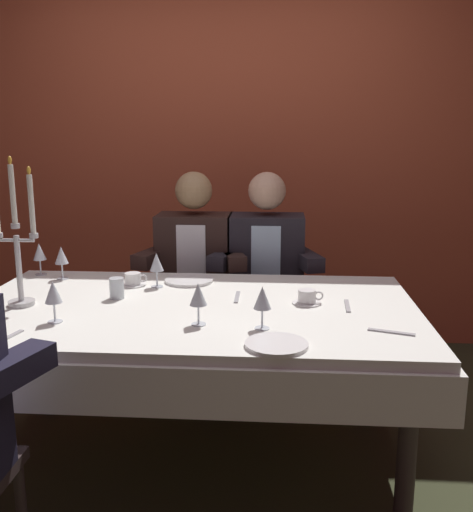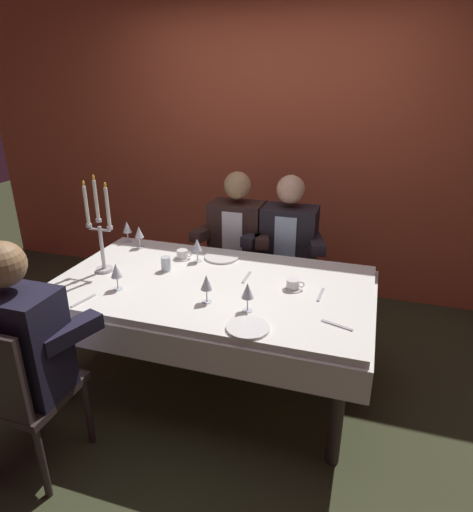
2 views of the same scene
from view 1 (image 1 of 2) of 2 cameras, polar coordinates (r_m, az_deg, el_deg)
The scene contains 21 objects.
ground_plane at distance 2.76m, azimuth -4.22°, elevation -19.74°, with size 12.00×12.00×0.00m, color #353821.
back_wall at distance 3.99m, azimuth -1.04°, elevation 10.74°, with size 6.00×0.12×2.70m, color #C25335.
dining_table at distance 2.48m, azimuth -4.44°, elevation -7.50°, with size 1.94×1.14×0.74m.
candelabra at distance 2.54m, azimuth -20.98°, elevation 1.04°, with size 0.19×0.11×0.62m.
dinner_plate_0 at distance 2.82m, azimuth -4.72°, elevation -2.42°, with size 0.24×0.24×0.01m, color white.
dinner_plate_1 at distance 1.99m, azimuth 3.99°, elevation -8.76°, with size 0.22×0.22×0.01m, color white.
wine_glass_0 at distance 2.71m, azimuth -7.95°, elevation -0.72°, with size 0.07×0.07×0.16m.
wine_glass_1 at distance 2.30m, azimuth -17.75°, elevation -3.53°, with size 0.07×0.07×0.16m.
wine_glass_2 at distance 2.17m, azimuth -3.82°, elevation -3.96°, with size 0.07×0.07×0.16m.
wine_glass_3 at distance 2.96m, azimuth -17.00°, elevation -0.04°, with size 0.07×0.07×0.16m.
wine_glass_4 at distance 3.08m, azimuth -18.99°, elevation 0.33°, with size 0.07×0.07×0.16m.
wine_glass_5 at distance 2.12m, azimuth 2.58°, elevation -4.31°, with size 0.07×0.07×0.16m.
water_tumbler_0 at distance 2.58m, azimuth -11.81°, elevation -3.15°, with size 0.06×0.06×0.09m, color silver.
coffee_cup_0 at distance 2.78m, azimuth -10.23°, elevation -2.35°, with size 0.13×0.12×0.06m.
coffee_cup_1 at distance 2.47m, azimuth 7.04°, elevation -4.12°, with size 0.13×0.12×0.06m.
fork_0 at distance 2.19m, azimuth 15.12°, elevation -7.30°, with size 0.17×0.02×0.01m, color #B7B7BC.
fork_1 at distance 2.54m, azimuth 0.06°, elevation -4.09°, with size 0.17×0.02×0.01m, color #B7B7BC.
fork_2 at distance 2.21m, azimuth -21.88°, elevation -7.59°, with size 0.17×0.02×0.01m, color #B7B7BC.
fork_3 at distance 2.46m, azimuth 10.96°, elevation -4.88°, with size 0.17×0.02×0.01m, color #B7B7BC.
seated_diner_1 at distance 3.31m, azimuth -4.15°, elevation -0.37°, with size 0.63×0.48×1.24m.
seated_diner_2 at distance 3.28m, azimuth 2.97°, elevation -0.48°, with size 0.63×0.48×1.24m.
Camera 1 is at (0.36, -2.31, 1.46)m, focal length 40.27 mm.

